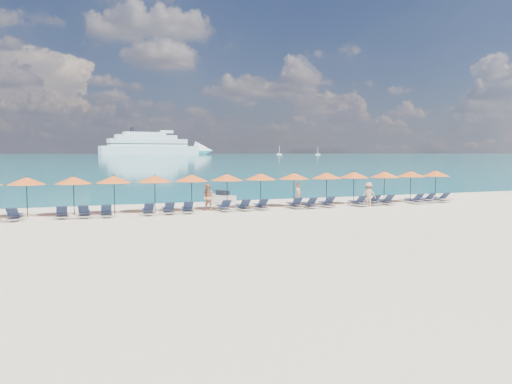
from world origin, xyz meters
name	(u,v)px	position (x,y,z in m)	size (l,w,h in m)	color
ground	(275,218)	(0.00, 0.00, 0.00)	(1400.00, 1400.00, 0.00)	beige
sea	(80,155)	(0.00, 660.00, 0.01)	(1600.00, 1300.00, 0.01)	#1FA9B2
cruise_ship	(160,147)	(89.54, 578.77, 10.07)	(140.71, 41.89, 38.69)	white
sailboat_near	(279,154)	(229.30, 541.05, 1.17)	(6.23, 2.08, 11.43)	white
sailboat_far	(318,154)	(262.95, 503.94, 0.99)	(5.28, 1.76, 9.68)	white
jetski	(221,198)	(-0.56, 8.57, 0.37)	(1.59, 2.66, 0.89)	silver
beachgoer_a	(298,195)	(3.45, 4.37, 0.80)	(0.58, 0.38, 1.59)	tan
beachgoer_b	(208,197)	(-2.60, 4.38, 0.83)	(0.81, 0.47, 1.67)	tan
beachgoer_c	(369,194)	(8.05, 3.19, 0.81)	(1.04, 0.48, 1.61)	tan
umbrella_1	(26,181)	(-12.77, 5.02, 2.02)	(2.10, 2.10, 2.28)	black
umbrella_2	(73,180)	(-10.34, 4.87, 2.02)	(2.10, 2.10, 2.28)	black
umbrella_3	(114,179)	(-8.11, 4.95, 2.02)	(2.10, 2.10, 2.28)	black
umbrella_4	(155,179)	(-5.77, 4.84, 2.02)	(2.10, 2.10, 2.28)	black
umbrella_5	(192,178)	(-3.51, 4.92, 2.02)	(2.10, 2.10, 2.28)	black
umbrella_6	(227,177)	(-1.22, 4.98, 2.02)	(2.10, 2.10, 2.28)	black
umbrella_7	(261,177)	(1.11, 5.12, 2.02)	(2.10, 2.10, 2.28)	black
umbrella_8	(294,176)	(3.41, 4.97, 2.02)	(2.10, 2.10, 2.28)	black
umbrella_9	(326,175)	(5.83, 4.95, 2.02)	(2.10, 2.10, 2.28)	black
umbrella_10	(354,175)	(8.07, 5.11, 2.02)	(2.10, 2.10, 2.28)	black
umbrella_11	(384,174)	(10.41, 4.85, 2.02)	(2.10, 2.10, 2.28)	black
umbrella_12	(411,174)	(12.78, 5.00, 2.02)	(2.10, 2.10, 2.28)	black
umbrella_13	(436,173)	(15.05, 5.04, 2.02)	(2.10, 2.10, 2.28)	black
lounger_2	(15,216)	(-13.29, 3.71, 0.24)	(0.77, 1.75, 0.66)	silver
lounger_3	(62,214)	(-10.97, 3.86, 0.24)	(0.64, 1.71, 0.66)	silver
lounger_4	(84,213)	(-9.82, 3.75, 0.24)	(0.78, 1.75, 0.66)	silver
lounger_5	(106,213)	(-8.67, 3.64, 0.24)	(0.70, 1.73, 0.66)	silver
lounger_6	(148,211)	(-6.35, 3.71, 0.24)	(0.67, 1.72, 0.66)	silver
lounger_7	(168,210)	(-5.17, 3.79, 0.24)	(0.70, 1.73, 0.66)	silver
lounger_8	(187,209)	(-4.03, 3.85, 0.24)	(0.77, 1.75, 0.66)	silver
lounger_9	(224,207)	(-1.76, 3.96, 0.24)	(0.66, 1.71, 0.66)	silver
lounger_10	(243,207)	(-0.54, 3.88, 0.24)	(0.67, 1.72, 0.66)	silver
lounger_11	(260,206)	(0.65, 3.95, 0.24)	(0.70, 1.73, 0.66)	silver
lounger_12	(294,205)	(2.92, 3.83, 0.24)	(0.71, 1.73, 0.66)	silver
lounger_13	(309,204)	(3.93, 3.74, 0.24)	(0.68, 1.72, 0.66)	silver
lounger_14	(326,204)	(5.23, 3.80, 0.24)	(0.73, 1.74, 0.66)	silver
lounger_15	(357,203)	(7.45, 3.60, 0.24)	(0.70, 1.73, 0.66)	silver
lounger_16	(371,202)	(8.69, 3.81, 0.24)	(0.67, 1.72, 0.66)	silver
lounger_17	(385,201)	(9.76, 3.75, 0.24)	(0.78, 1.75, 0.66)	silver
lounger_18	(414,200)	(12.07, 3.62, 0.24)	(0.73, 1.74, 0.66)	silver
lounger_19	(426,199)	(13.27, 3.92, 0.24)	(0.66, 1.72, 0.66)	silver
lounger_20	(440,199)	(14.37, 3.74, 0.24)	(0.66, 1.71, 0.66)	silver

